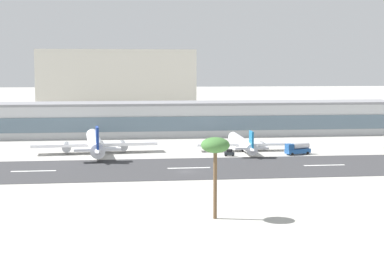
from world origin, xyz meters
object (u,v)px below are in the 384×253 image
(terminal_building, at_px, (159,119))
(service_baggage_tug_1, at_px, (229,153))
(palm_tree_1, at_px, (215,148))
(distant_hotel_block, at_px, (117,81))
(service_fuel_truck_0, at_px, (298,148))
(airliner_blue_tail_gate_1, at_px, (243,143))
(airliner_navy_tail_gate_0, at_px, (95,143))

(terminal_building, relative_size, service_baggage_tug_1, 57.95)
(terminal_building, distance_m, palm_tree_1, 137.38)
(service_baggage_tug_1, bearing_deg, terminal_building, 118.39)
(terminal_building, bearing_deg, distant_hotel_block, 97.33)
(terminal_building, height_order, service_baggage_tug_1, terminal_building)
(service_fuel_truck_0, xyz_separation_m, service_baggage_tug_1, (-22.47, -0.67, -0.98))
(service_fuel_truck_0, bearing_deg, palm_tree_1, 44.74)
(distant_hotel_block, distance_m, service_fuel_truck_0, 207.39)
(service_fuel_truck_0, bearing_deg, distant_hotel_block, -91.92)
(palm_tree_1, bearing_deg, distant_hotel_block, 94.02)
(distant_hotel_block, xyz_separation_m, service_baggage_tug_1, (36.25, -198.80, -18.52))
(terminal_building, distance_m, airliner_blue_tail_gate_1, 55.82)
(distant_hotel_block, xyz_separation_m, airliner_navy_tail_gate_0, (-6.31, -187.89, -16.20))
(terminal_building, distance_m, service_baggage_tug_1, 63.15)
(palm_tree_1, bearing_deg, airliner_navy_tail_gate_0, 106.28)
(service_fuel_truck_0, height_order, service_baggage_tug_1, service_fuel_truck_0)
(distant_hotel_block, height_order, service_fuel_truck_0, distant_hotel_block)
(airliner_blue_tail_gate_1, distance_m, palm_tree_1, 91.03)
(terminal_building, relative_size, airliner_navy_tail_gate_0, 3.95)
(airliner_blue_tail_gate_1, distance_m, service_baggage_tug_1, 12.20)
(airliner_blue_tail_gate_1, bearing_deg, service_baggage_tug_1, 149.33)
(airliner_navy_tail_gate_0, height_order, service_baggage_tug_1, airliner_navy_tail_gate_0)
(service_fuel_truck_0, bearing_deg, airliner_navy_tail_gate_0, -27.37)
(airliner_navy_tail_gate_0, relative_size, service_fuel_truck_0, 5.70)
(airliner_navy_tail_gate_0, distance_m, service_baggage_tug_1, 44.00)
(service_fuel_truck_0, distance_m, service_baggage_tug_1, 22.51)
(airliner_navy_tail_gate_0, height_order, airliner_blue_tail_gate_1, airliner_navy_tail_gate_0)
(airliner_blue_tail_gate_1, bearing_deg, airliner_navy_tail_gate_0, 90.34)
(terminal_building, relative_size, distant_hotel_block, 2.03)
(terminal_building, relative_size, palm_tree_1, 13.10)
(airliner_blue_tail_gate_1, bearing_deg, distant_hotel_block, 13.80)
(airliner_blue_tail_gate_1, bearing_deg, service_fuel_truck_0, -119.76)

